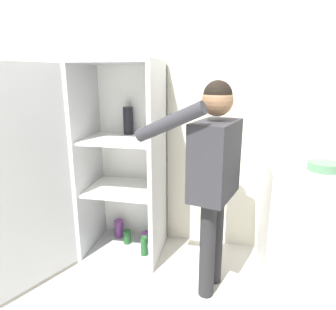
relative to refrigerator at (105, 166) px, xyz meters
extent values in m
plane|color=beige|center=(0.33, -0.55, -0.85)|extent=(12.00, 12.00, 0.00)
cube|color=silver|center=(0.33, 0.43, 0.43)|extent=(7.00, 0.06, 2.55)
cube|color=#B7BABC|center=(0.12, 0.09, -0.83)|extent=(0.67, 0.58, 0.04)
cube|color=#B7BABC|center=(0.12, 0.09, 0.85)|extent=(0.67, 0.58, 0.04)
cube|color=white|center=(0.12, 0.36, 0.01)|extent=(0.67, 0.03, 1.64)
cube|color=#B7BABC|center=(-0.20, 0.09, 0.01)|extent=(0.03, 0.58, 1.64)
cube|color=#B7BABC|center=(0.44, 0.09, 0.01)|extent=(0.04, 0.58, 1.64)
cube|color=white|center=(0.12, 0.09, -0.23)|extent=(0.60, 0.51, 0.02)
cube|color=white|center=(0.12, 0.09, 0.22)|extent=(0.60, 0.51, 0.02)
cube|color=#B7BABC|center=(-0.38, -0.50, 0.01)|extent=(0.33, 0.63, 1.64)
cylinder|color=black|center=(0.12, 0.28, 0.35)|extent=(0.09, 0.09, 0.24)
cylinder|color=#723884|center=(0.00, 0.25, -0.72)|extent=(0.09, 0.09, 0.17)
cylinder|color=#1E5123|center=(0.11, 0.15, -0.75)|extent=(0.07, 0.07, 0.13)
cylinder|color=#1E5123|center=(0.33, 0.00, -0.72)|extent=(0.06, 0.06, 0.17)
cylinder|color=#723884|center=(0.29, 0.21, -0.76)|extent=(0.08, 0.08, 0.10)
cylinder|color=#262628|center=(0.90, -0.35, -0.47)|extent=(0.11, 0.11, 0.76)
cylinder|color=#262628|center=(0.95, -0.17, -0.47)|extent=(0.11, 0.11, 0.76)
cube|color=#2D2D33|center=(0.93, -0.26, 0.18)|extent=(0.36, 0.49, 0.54)
sphere|color=#8C6647|center=(0.93, -0.26, 0.58)|extent=(0.21, 0.21, 0.21)
sphere|color=black|center=(0.93, -0.26, 0.62)|extent=(0.19, 0.19, 0.19)
cylinder|color=#2D2D33|center=(0.64, -0.44, 0.45)|extent=(0.50, 0.22, 0.29)
cylinder|color=#2D2D33|center=(1.00, -0.02, 0.15)|extent=(0.09, 0.09, 0.50)
cube|color=white|center=(1.62, 0.08, -0.38)|extent=(0.58, 0.59, 0.92)
cylinder|color=#517F5B|center=(1.69, -0.03, 0.11)|extent=(0.22, 0.22, 0.06)
camera|label=1|loc=(1.01, -2.27, 0.74)|focal=32.00mm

